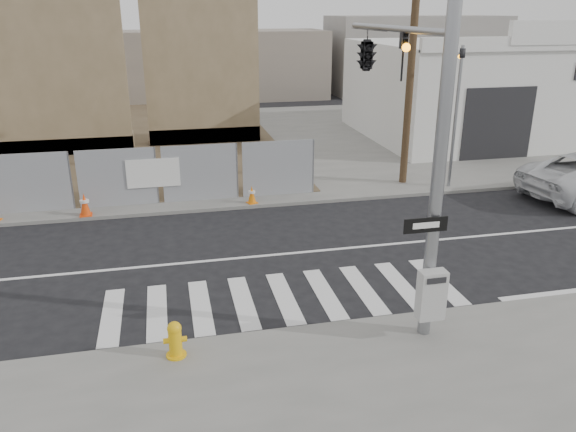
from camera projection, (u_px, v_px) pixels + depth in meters
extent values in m
plane|color=black|center=(266.00, 256.00, 15.77)|extent=(100.00, 100.00, 0.00)
cube|color=slate|center=(216.00, 144.00, 28.56)|extent=(50.00, 20.00, 0.12)
cylinder|color=gray|center=(439.00, 172.00, 10.63)|extent=(0.26, 0.26, 7.00)
cylinder|color=gray|center=(394.00, 29.00, 12.14)|extent=(0.14, 5.20, 0.14)
cube|color=#B2B2AF|center=(431.00, 295.00, 11.22)|extent=(0.55, 0.30, 1.05)
cube|color=black|center=(426.00, 225.00, 10.78)|extent=(0.90, 0.03, 0.30)
cube|color=silver|center=(426.00, 225.00, 10.76)|extent=(0.55, 0.01, 0.12)
imported|color=black|center=(403.00, 57.00, 11.78)|extent=(0.16, 0.20, 1.00)
imported|color=black|center=(367.00, 50.00, 13.79)|extent=(0.53, 2.48, 1.00)
cylinder|color=gray|center=(455.00, 119.00, 20.67)|extent=(0.12, 0.12, 5.20)
imported|color=black|center=(463.00, 48.00, 19.80)|extent=(0.16, 0.20, 1.00)
cube|color=#756246|center=(56.00, 67.00, 24.80)|extent=(6.00, 0.50, 8.00)
cube|color=#756246|center=(68.00, 144.00, 26.42)|extent=(6.00, 1.30, 0.80)
cube|color=#756246|center=(202.00, 62.00, 27.05)|extent=(5.50, 0.50, 8.00)
cube|color=#756246|center=(205.00, 134.00, 28.66)|extent=(5.50, 1.30, 0.80)
cube|color=silver|center=(481.00, 89.00, 29.65)|extent=(12.00, 10.00, 4.80)
cube|color=silver|center=(550.00, 43.00, 24.17)|extent=(12.00, 0.30, 0.60)
cube|color=silver|center=(552.00, 32.00, 23.97)|extent=(4.00, 0.30, 1.00)
cube|color=black|center=(498.00, 124.00, 24.93)|extent=(3.40, 0.06, 3.20)
cylinder|color=#453420|center=(412.00, 50.00, 20.35)|extent=(0.28, 0.28, 10.00)
cylinder|color=#E7AE0C|center=(176.00, 355.00, 11.02)|extent=(0.40, 0.40, 0.04)
cylinder|color=#E7AE0C|center=(175.00, 343.00, 10.92)|extent=(0.26, 0.26, 0.60)
sphere|color=#E7AE0C|center=(174.00, 328.00, 10.81)|extent=(0.28, 0.28, 0.28)
cylinder|color=#E7AE0C|center=(167.00, 341.00, 10.87)|extent=(0.14, 0.11, 0.11)
cylinder|color=#E7AE0C|center=(183.00, 339.00, 10.93)|extent=(0.14, 0.11, 0.11)
cube|color=#E5420C|center=(86.00, 215.00, 18.51)|extent=(0.43, 0.43, 0.03)
cone|color=#E5420C|center=(85.00, 204.00, 18.38)|extent=(0.38, 0.38, 0.76)
cylinder|color=silver|center=(84.00, 201.00, 18.34)|extent=(0.29, 0.29, 0.09)
cube|color=orange|center=(252.00, 203.00, 19.68)|extent=(0.42, 0.42, 0.03)
cone|color=orange|center=(252.00, 194.00, 19.57)|extent=(0.37, 0.37, 0.63)
cylinder|color=silver|center=(252.00, 192.00, 19.54)|extent=(0.24, 0.24, 0.07)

